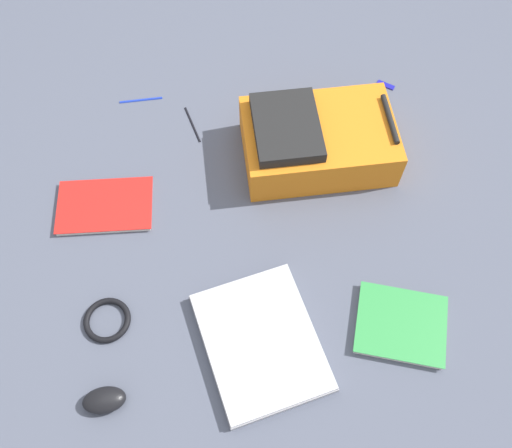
% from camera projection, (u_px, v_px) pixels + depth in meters
% --- Properties ---
extents(ground_plane, '(3.72, 3.72, 0.00)m').
position_uv_depth(ground_plane, '(271.00, 224.00, 1.63)').
color(ground_plane, '#4C5160').
extents(backpack, '(0.33, 0.47, 0.17)m').
position_uv_depth(backpack, '(316.00, 140.00, 1.68)').
color(backpack, orange).
rests_on(backpack, ground_plane).
extents(laptop, '(0.42, 0.38, 0.03)m').
position_uv_depth(laptop, '(261.00, 342.00, 1.45)').
color(laptop, '#929296').
rests_on(laptop, ground_plane).
extents(book_manual, '(0.24, 0.27, 0.02)m').
position_uv_depth(book_manual, '(401.00, 325.00, 1.48)').
color(book_manual, silver).
rests_on(book_manual, ground_plane).
extents(book_red, '(0.19, 0.28, 0.02)m').
position_uv_depth(book_red, '(105.00, 206.00, 1.65)').
color(book_red, silver).
rests_on(book_red, ground_plane).
extents(computer_mouse, '(0.08, 0.11, 0.04)m').
position_uv_depth(computer_mouse, '(104.00, 400.00, 1.38)').
color(computer_mouse, black).
rests_on(computer_mouse, ground_plane).
extents(cable_coil, '(0.12, 0.12, 0.02)m').
position_uv_depth(cable_coil, '(107.00, 320.00, 1.49)').
color(cable_coil, black).
rests_on(cable_coil, ground_plane).
extents(pen_black, '(0.02, 0.14, 0.01)m').
position_uv_depth(pen_black, '(141.00, 99.00, 1.85)').
color(pen_black, '#1933B2').
rests_on(pen_black, ground_plane).
extents(pen_blue, '(0.14, 0.06, 0.01)m').
position_uv_depth(pen_blue, '(192.00, 124.00, 1.80)').
color(pen_blue, black).
rests_on(pen_blue, ground_plane).
extents(usb_stick, '(0.05, 0.06, 0.01)m').
position_uv_depth(usb_stick, '(386.00, 85.00, 1.88)').
color(usb_stick, '#191999').
rests_on(usb_stick, ground_plane).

